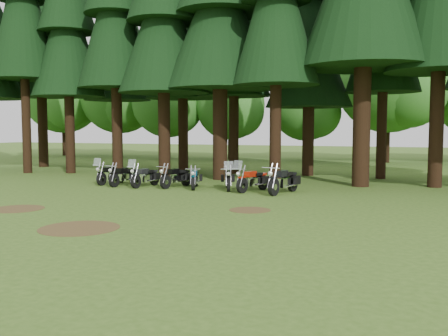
% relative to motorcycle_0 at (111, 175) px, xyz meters
% --- Properties ---
extents(ground, '(120.00, 120.00, 0.00)m').
position_rel_motorcycle_0_xyz_m(ground, '(4.18, -5.56, -0.44)').
color(ground, '#385D1B').
rests_on(ground, ground).
extents(pine_front_2, '(4.32, 4.32, 16.22)m').
position_rel_motorcycle_0_xyz_m(pine_front_2, '(-5.59, 4.26, 9.27)').
color(pine_front_2, black).
rests_on(pine_front_2, ground).
extents(pine_back_0, '(5.00, 5.00, 17.21)m').
position_rel_motorcycle_0_xyz_m(pine_back_0, '(-10.50, 7.69, 9.86)').
color(pine_back_0, black).
rests_on(pine_back_0, ground).
extents(pine_back_1, '(4.52, 4.52, 16.22)m').
position_rel_motorcycle_0_xyz_m(pine_back_1, '(-5.08, 8.78, 9.27)').
color(pine_back_1, black).
rests_on(pine_back_1, ground).
extents(pine_back_2, '(4.85, 4.85, 16.30)m').
position_rel_motorcycle_0_xyz_m(pine_back_2, '(-0.20, 8.84, 9.32)').
color(pine_back_2, black).
rests_on(pine_back_2, ground).
extents(pine_back_3, '(4.35, 4.35, 16.20)m').
position_rel_motorcycle_0_xyz_m(pine_back_3, '(3.81, 7.38, 9.25)').
color(pine_back_3, black).
rests_on(pine_back_3, ground).
extents(pine_back_4, '(4.94, 4.94, 13.78)m').
position_rel_motorcycle_0_xyz_m(pine_back_4, '(8.22, 7.69, 7.81)').
color(pine_back_4, black).
rests_on(pine_back_4, ground).
extents(decid_0, '(8.00, 7.78, 10.00)m').
position_rel_motorcycle_0_xyz_m(decid_0, '(-17.92, 19.70, 5.45)').
color(decid_0, black).
rests_on(decid_0, ground).
extents(decid_1, '(7.91, 7.69, 9.88)m').
position_rel_motorcycle_0_xyz_m(decid_1, '(-11.80, 20.20, 5.39)').
color(decid_1, black).
rests_on(decid_1, ground).
extents(decid_2, '(6.72, 6.53, 8.40)m').
position_rel_motorcycle_0_xyz_m(decid_2, '(-6.25, 19.22, 4.51)').
color(decid_2, black).
rests_on(decid_2, ground).
extents(decid_3, '(6.12, 5.95, 7.65)m').
position_rel_motorcycle_0_xyz_m(decid_3, '(-0.53, 19.57, 4.07)').
color(decid_3, black).
rests_on(decid_3, ground).
extents(decid_4, '(5.93, 5.76, 7.41)m').
position_rel_motorcycle_0_xyz_m(decid_4, '(5.76, 20.76, 3.93)').
color(decid_4, black).
rests_on(decid_4, ground).
extents(decid_5, '(8.45, 8.21, 10.56)m').
position_rel_motorcycle_0_xyz_m(decid_5, '(12.48, 20.15, 5.79)').
color(decid_5, black).
rests_on(decid_5, ground).
extents(dirt_patch_0, '(1.80, 1.80, 0.01)m').
position_rel_motorcycle_0_xyz_m(dirt_patch_0, '(1.18, -7.56, -0.44)').
color(dirt_patch_0, '#4C3D1E').
rests_on(dirt_patch_0, ground).
extents(dirt_patch_1, '(1.40, 1.40, 0.01)m').
position_rel_motorcycle_0_xyz_m(dirt_patch_1, '(8.68, -5.06, -0.44)').
color(dirt_patch_1, '#4C3D1E').
rests_on(dirt_patch_1, ground).
extents(dirt_patch_2, '(2.20, 2.20, 0.01)m').
position_rel_motorcycle_0_xyz_m(dirt_patch_2, '(5.18, -9.56, -0.44)').
color(dirt_patch_2, '#4C3D1E').
rests_on(dirt_patch_2, ground).
extents(motorcycle_0, '(0.47, 2.12, 1.33)m').
position_rel_motorcycle_0_xyz_m(motorcycle_0, '(0.00, 0.00, 0.00)').
color(motorcycle_0, black).
rests_on(motorcycle_0, ground).
extents(motorcycle_1, '(0.42, 2.09, 0.85)m').
position_rel_motorcycle_0_xyz_m(motorcycle_1, '(0.98, -0.35, -0.01)').
color(motorcycle_1, black).
rests_on(motorcycle_1, ground).
extents(motorcycle_2, '(0.52, 2.14, 1.34)m').
position_rel_motorcycle_0_xyz_m(motorcycle_2, '(2.15, -0.45, 0.01)').
color(motorcycle_2, black).
rests_on(motorcycle_2, ground).
extents(motorcycle_3, '(0.64, 2.09, 0.86)m').
position_rel_motorcycle_0_xyz_m(motorcycle_3, '(3.58, -0.11, -0.00)').
color(motorcycle_3, black).
rests_on(motorcycle_3, ground).
extents(motorcycle_4, '(0.76, 1.95, 0.82)m').
position_rel_motorcycle_0_xyz_m(motorcycle_4, '(4.56, -0.21, -0.03)').
color(motorcycle_4, black).
rests_on(motorcycle_4, ground).
extents(motorcycle_5, '(1.01, 2.08, 1.34)m').
position_rel_motorcycle_0_xyz_m(motorcycle_5, '(6.14, -0.13, 0.00)').
color(motorcycle_5, black).
rests_on(motorcycle_5, ground).
extents(motorcycle_6, '(1.00, 2.18, 1.40)m').
position_rel_motorcycle_0_xyz_m(motorcycle_6, '(7.34, -0.34, 0.02)').
color(motorcycle_6, black).
rests_on(motorcycle_6, ground).
extents(motorcycle_7, '(0.74, 2.39, 0.99)m').
position_rel_motorcycle_0_xyz_m(motorcycle_7, '(8.76, -0.57, 0.06)').
color(motorcycle_7, black).
rests_on(motorcycle_7, ground).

